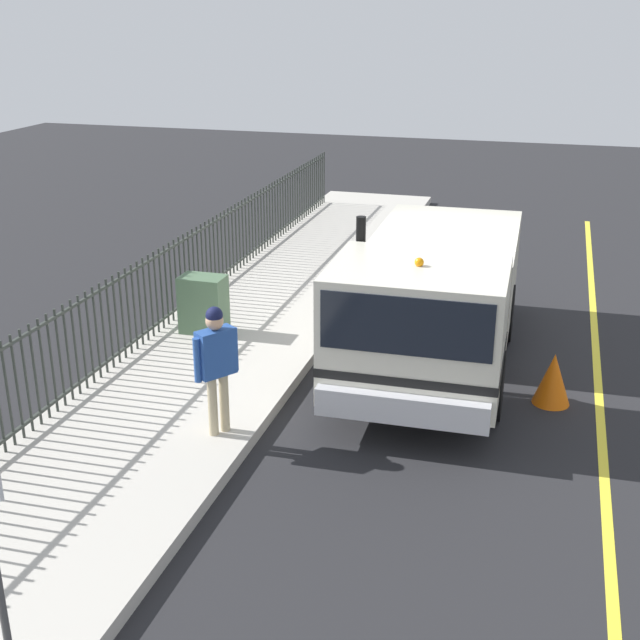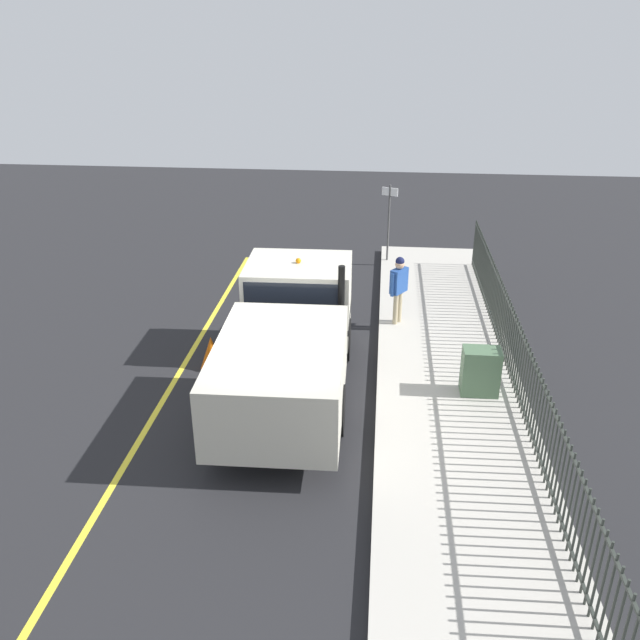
# 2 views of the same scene
# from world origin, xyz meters

# --- Properties ---
(ground_plane) EXTENTS (45.21, 45.21, 0.00)m
(ground_plane) POSITION_xyz_m (0.00, 0.00, 0.00)
(ground_plane) COLOR #232326
(ground_plane) RESTS_ON ground
(sidewalk_slab) EXTENTS (2.97, 20.55, 0.18)m
(sidewalk_slab) POSITION_xyz_m (3.36, 0.00, 0.09)
(sidewalk_slab) COLOR #B7B2A8
(sidewalk_slab) RESTS_ON ground
(lane_marking) EXTENTS (0.12, 18.50, 0.01)m
(lane_marking) POSITION_xyz_m (-2.41, 0.00, 0.00)
(lane_marking) COLOR yellow
(lane_marking) RESTS_ON ground
(work_truck) EXTENTS (2.41, 6.15, 2.50)m
(work_truck) POSITION_xyz_m (0.10, 1.35, 1.23)
(work_truck) COLOR silver
(work_truck) RESTS_ON ground
(worker_standing) EXTENTS (0.45, 0.53, 1.70)m
(worker_standing) POSITION_xyz_m (2.30, 4.35, 1.22)
(worker_standing) COLOR #264C99
(worker_standing) RESTS_ON sidewalk_slab
(iron_fence) EXTENTS (0.04, 17.50, 1.39)m
(iron_fence) POSITION_xyz_m (4.62, 0.00, 0.88)
(iron_fence) COLOR #2D332D
(iron_fence) RESTS_ON sidewalk_slab
(utility_cabinet) EXTENTS (0.74, 0.48, 0.96)m
(utility_cabinet) POSITION_xyz_m (3.89, 1.16, 0.66)
(utility_cabinet) COLOR #4C6B4C
(utility_cabinet) RESTS_ON sidewalk_slab
(traffic_cone) EXTENTS (0.52, 0.52, 0.75)m
(traffic_cone) POSITION_xyz_m (-1.74, 1.96, 0.37)
(traffic_cone) COLOR orange
(traffic_cone) RESTS_ON ground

